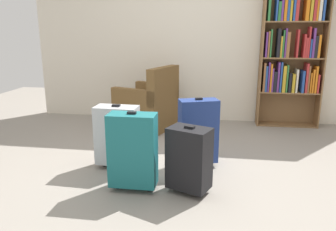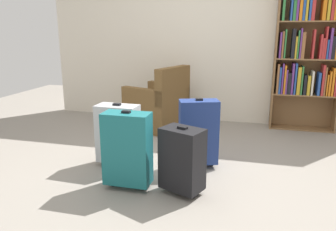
# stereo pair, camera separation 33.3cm
# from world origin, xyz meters

# --- Properties ---
(ground_plane) EXTENTS (8.92, 8.92, 0.00)m
(ground_plane) POSITION_xyz_m (0.00, 0.00, 0.00)
(ground_plane) COLOR gray
(back_wall) EXTENTS (5.10, 0.10, 2.60)m
(back_wall) POSITION_xyz_m (0.00, 2.12, 1.30)
(back_wall) COLOR beige
(back_wall) RESTS_ON ground
(bookshelf) EXTENTS (0.87, 0.26, 1.98)m
(bookshelf) POSITION_xyz_m (1.36, 1.93, 1.09)
(bookshelf) COLOR brown
(bookshelf) RESTS_ON ground
(armchair) EXTENTS (0.90, 0.90, 0.90)m
(armchair) POSITION_xyz_m (-0.63, 1.46, 0.32)
(armchair) COLOR brown
(armchair) RESTS_ON ground
(mug) EXTENTS (0.12, 0.08, 0.10)m
(mug) POSITION_xyz_m (-0.16, 1.40, 0.05)
(mug) COLOR white
(mug) RESTS_ON ground
(suitcase_black) EXTENTS (0.41, 0.35, 0.61)m
(suitcase_black) POSITION_xyz_m (0.11, -0.40, 0.32)
(suitcase_black) COLOR black
(suitcase_black) RESTS_ON ground
(suitcase_navy_blue) EXTENTS (0.43, 0.31, 0.73)m
(suitcase_navy_blue) POSITION_xyz_m (0.15, 0.21, 0.38)
(suitcase_navy_blue) COLOR navy
(suitcase_navy_blue) RESTS_ON ground
(suitcase_silver) EXTENTS (0.44, 0.24, 0.67)m
(suitcase_silver) POSITION_xyz_m (-0.66, 0.04, 0.35)
(suitcase_silver) COLOR #B7BABF
(suitcase_silver) RESTS_ON ground
(suitcase_teal) EXTENTS (0.41, 0.21, 0.72)m
(suitcase_teal) POSITION_xyz_m (-0.38, -0.42, 0.37)
(suitcase_teal) COLOR #19666B
(suitcase_teal) RESTS_ON ground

